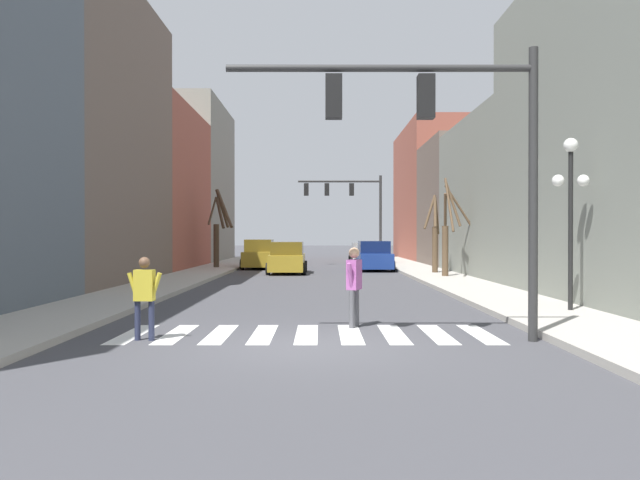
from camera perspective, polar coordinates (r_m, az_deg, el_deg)
name	(u,v)px	position (r m, az deg, el deg)	size (l,w,h in m)	color
ground_plane	(306,346)	(11.63, -1.27, -9.71)	(240.00, 240.00, 0.00)	#424247
sidewalk_right	(632,342)	(12.94, 26.60, -8.38)	(2.70, 90.00, 0.15)	#ADA89E
building_row_left	(105,160)	(32.55, -19.07, 6.95)	(6.00, 50.04, 12.40)	#515B66
building_row_right	(509,184)	(34.98, 16.88, 4.93)	(6.00, 54.46, 11.08)	gray
crosswalk_stripes	(308,334)	(13.04, -1.12, -8.59)	(7.65, 2.60, 0.01)	white
traffic_signal_near	(443,129)	(12.41, 11.22, 9.89)	(6.01, 0.28, 5.66)	#2D2D2D
traffic_signal_far	(351,199)	(42.44, 2.85, 3.73)	(5.70, 0.28, 6.14)	#2D2D2D
street_lamp_right_corner	(572,188)	(17.12, 22.04, 4.39)	(0.95, 0.36, 4.37)	black
car_driving_toward_lane	(366,254)	(43.74, 4.24, -1.33)	(2.17, 4.77, 1.55)	white
car_parked_right_far	(375,257)	(36.90, 5.04, -1.53)	(2.13, 4.85, 1.73)	navy
car_parked_left_mid	(288,259)	(33.85, -2.91, -1.72)	(2.08, 4.54, 1.71)	#A38423
car_parked_right_near	(260,255)	(38.80, -5.48, -1.39)	(2.03, 4.13, 1.81)	#A38423
pedestrian_on_right_sidewalk	(355,280)	(13.90, 3.23, -3.68)	(0.38, 0.74, 1.78)	#4C4C51
pedestrian_near_right_corner	(146,291)	(12.64, -15.66, -4.51)	(0.70, 0.24, 1.63)	#282D47
street_tree_left_far	(220,229)	(38.01, -9.16, 1.00)	(1.61, 2.76, 4.74)	#473828
street_tree_left_mid	(449,234)	(29.88, 11.68, 0.58)	(1.52, 2.21, 4.62)	brown
street_tree_right_far	(436,235)	(32.74, 10.54, 0.42)	(1.18, 2.15, 4.02)	brown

